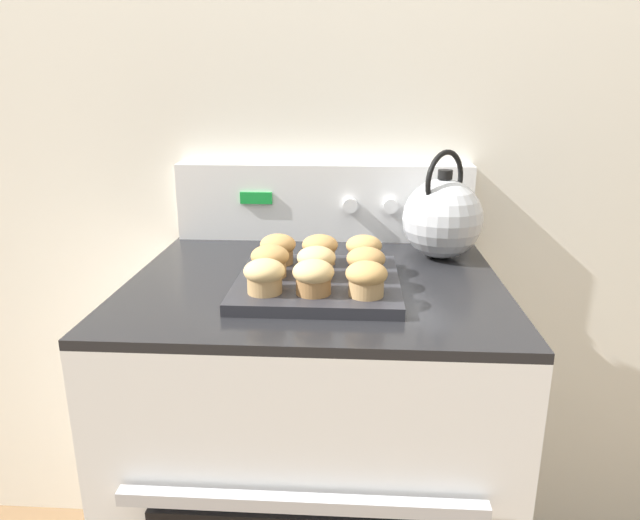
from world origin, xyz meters
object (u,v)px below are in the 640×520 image
Objects in this scene: stove_range at (316,464)px; muffin_pan at (318,283)px; tea_kettle at (443,217)px; muffin_r0_c0 at (264,275)px; muffin_r0_c2 at (366,278)px; muffin_r1_c0 at (270,260)px; muffin_r1_c1 at (316,262)px; muffin_r2_c1 at (320,249)px; muffin_r2_c0 at (278,248)px; muffin_r0_c1 at (313,276)px; muffin_r1_c2 at (366,263)px; muffin_r2_c2 at (364,249)px.

muffin_pan is at bearing -81.67° from stove_range.
tea_kettle is at bearing 30.03° from stove_range.
muffin_r0_c0 is (-0.08, -0.16, 0.51)m from stove_range.
tea_kettle is (0.18, 0.32, 0.04)m from muffin_r0_c2.
muffin_r1_c0 is (-0.18, 0.10, 0.00)m from muffin_r0_c2.
muffin_r0_c2 is 0.37m from tea_kettle.
tea_kettle is (0.27, 0.23, 0.04)m from muffin_r1_c1.
stove_range is 0.47m from muffin_pan.
muffin_pan is 4.21× the size of muffin_r2_c1.
muffin_r0_c0 and muffin_r2_c0 have the same top height.
muffin_r1_c0 is at bearing 178.29° from muffin_pan.
muffin_r0_c1 is 1.00× the size of muffin_r1_c1.
muffin_r1_c1 is (0.09, 0.09, 0.00)m from muffin_r0_c0.
muffin_r2_c0 is at bearing 164.85° from stove_range.
muffin_r1_c0 and muffin_r1_c2 have the same top height.
muffin_r1_c1 is (0.01, -0.07, 0.51)m from stove_range.
muffin_r0_c0 is 0.18m from muffin_r0_c2.
muffin_pan is 0.13m from muffin_r2_c2.
stove_range is at bearing 146.01° from muffin_r1_c2.
muffin_r0_c0 is at bearing -179.78° from muffin_r0_c1.
muffin_r2_c1 is at bearing 63.67° from muffin_r0_c0.
muffin_r0_c1 is 1.00× the size of muffin_r0_c2.
stove_range is 12.18× the size of muffin_r1_c2.
tea_kettle is (0.27, 0.23, 0.08)m from muffin_pan.
muffin_r2_c0 is at bearing -179.24° from muffin_r2_c2.
muffin_r1_c1 is at bearing -84.28° from stove_range.
muffin_r1_c1 is 0.30× the size of tea_kettle.
stove_range is 0.51m from muffin_r1_c1.
stove_range is 0.51m from muffin_r2_c0.
muffin_r1_c2 is 0.29m from tea_kettle.
muffin_r1_c2 reaches higher than muffin_pan.
muffin_r1_c0 is 1.00× the size of muffin_r1_c1.
muffin_r0_c0 is at bearing -138.48° from tea_kettle.
muffin_r2_c0 is at bearing 89.79° from muffin_r0_c0.
muffin_r0_c2 reaches higher than stove_range.
muffin_r1_c1 is at bearing -135.08° from muffin_r2_c2.
muffin_r0_c1 is at bearing -87.20° from stove_range.
muffin_r2_c2 is (0.09, 0.00, 0.00)m from muffin_r2_c1.
muffin_r0_c1 is 1.00× the size of muffin_r2_c0.
muffin_r1_c2 is (0.10, -0.07, 0.51)m from stove_range.
muffin_r0_c1 and muffin_r2_c1 have the same top height.
muffin_r1_c1 is at bearing -46.16° from muffin_r2_c0.
muffin_r0_c2 is at bearing -62.92° from muffin_r2_c1.
muffin_r2_c0 is (-0.09, 0.09, 0.00)m from muffin_r1_c1.
muffin_r0_c2 is 1.00× the size of muffin_r1_c2.
muffin_r2_c1 is at bearing 43.39° from muffin_r1_c0.
muffin_r2_c0 is 0.09m from muffin_r2_c1.
muffin_r0_c2 is at bearing -57.59° from stove_range.
tea_kettle is (0.36, 0.14, 0.04)m from muffin_r2_c0.
muffin_r2_c2 is at bearing 63.00° from muffin_r0_c1.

